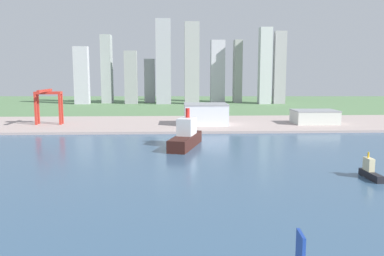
# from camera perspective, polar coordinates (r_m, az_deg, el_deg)

# --- Properties ---
(ground_plane) EXTENTS (2400.00, 2400.00, 0.00)m
(ground_plane) POSITION_cam_1_polar(r_m,az_deg,el_deg) (263.85, 1.76, -4.84)
(ground_plane) COLOR #577D50
(water_bay) EXTENTS (840.00, 360.00, 0.15)m
(water_bay) POSITION_cam_1_polar(r_m,az_deg,el_deg) (205.94, 3.01, -8.49)
(water_bay) COLOR #385675
(water_bay) RESTS_ON ground
(industrial_pier) EXTENTS (840.00, 140.00, 2.50)m
(industrial_pier) POSITION_cam_1_polar(r_m,az_deg,el_deg) (450.66, -0.03, 0.64)
(industrial_pier) COLOR #AC9993
(industrial_pier) RESTS_ON ground
(tugboat_small) EXTENTS (4.30, 20.95, 14.15)m
(tugboat_small) POSITION_cam_1_polar(r_m,az_deg,el_deg) (242.53, 24.12, -5.67)
(tugboat_small) COLOR black
(tugboat_small) RESTS_ON water_bay
(cargo_ship) EXTENTS (29.08, 59.56, 30.06)m
(cargo_ship) POSITION_cam_1_polar(r_m,az_deg,el_deg) (314.24, -0.88, -1.22)
(cargo_ship) COLOR #381914
(cargo_ship) RESTS_ON water_bay
(port_crane_red) EXTENTS (28.17, 43.03, 38.35)m
(port_crane_red) POSITION_cam_1_polar(r_m,az_deg,el_deg) (457.78, -19.93, 3.98)
(port_crane_red) COLOR #B72D23
(port_crane_red) RESTS_ON industrial_pier
(warehouse_main) EXTENTS (46.74, 38.21, 22.73)m
(warehouse_main) POSITION_cam_1_polar(r_m,az_deg,el_deg) (431.89, 1.98, 2.01)
(warehouse_main) COLOR silver
(warehouse_main) RESTS_ON industrial_pier
(warehouse_annex) EXTENTS (47.51, 33.91, 15.04)m
(warehouse_annex) POSITION_cam_1_polar(r_m,az_deg,el_deg) (461.52, 17.13, 1.56)
(warehouse_annex) COLOR silver
(warehouse_annex) RESTS_ON industrial_pier
(distant_skyline) EXTENTS (395.68, 78.13, 156.92)m
(distant_skyline) POSITION_cam_1_polar(r_m,az_deg,el_deg) (768.53, -0.77, 8.37)
(distant_skyline) COLOR #B6B3C1
(distant_skyline) RESTS_ON ground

